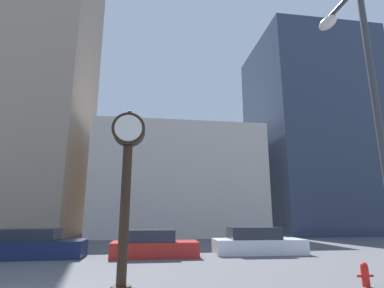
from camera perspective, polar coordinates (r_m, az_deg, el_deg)
building_tall_tower at (r=37.17m, az=-27.86°, el=13.46°), size 11.53×12.00×35.45m
building_storefront_row at (r=31.53m, az=-3.09°, el=-7.55°), size 15.65×12.00×10.20m
building_glass_modern at (r=37.44m, az=21.68°, el=1.76°), size 12.14×12.00×22.14m
street_clock at (r=8.39m, az=-12.39°, el=-6.34°), size 0.91×0.78×4.87m
car_navy at (r=16.43m, az=-28.11°, el=-16.69°), size 4.58×1.89×1.32m
car_red at (r=15.18m, az=-7.28°, el=-18.62°), size 4.10×1.79×1.25m
car_white at (r=16.60m, az=12.32°, el=-17.86°), size 4.71×1.97×1.33m
fire_hydrant_near at (r=10.37m, az=30.08°, el=-20.65°), size 0.48×0.21×0.65m
street_lamp_right at (r=7.61m, az=29.53°, el=9.09°), size 0.36×1.57×7.08m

